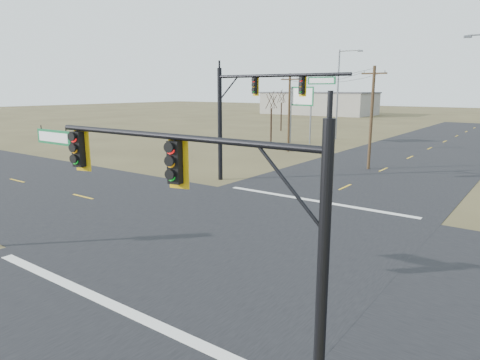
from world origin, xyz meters
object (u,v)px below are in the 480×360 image
at_px(highway_sign, 301,104).
at_px(streetlight_c, 339,90).
at_px(utility_pole_near, 372,116).
at_px(bare_tree_a, 271,100).
at_px(mast_arm_far, 252,102).
at_px(utility_pole_far, 289,111).
at_px(bare_tree_b, 282,96).
at_px(mast_arm_near, 172,177).

bearing_deg(highway_sign, streetlight_c, 81.54).
bearing_deg(utility_pole_near, bare_tree_a, 147.24).
bearing_deg(mast_arm_far, highway_sign, 123.30).
xyz_separation_m(utility_pole_far, streetlight_c, (-0.40, 13.68, 2.17)).
bearing_deg(bare_tree_b, mast_arm_far, -62.13).
bearing_deg(bare_tree_b, utility_pole_near, -46.81).
height_order(utility_pole_near, utility_pole_far, utility_pole_near).
xyz_separation_m(highway_sign, streetlight_c, (2.03, 6.59, 1.68)).
bearing_deg(mast_arm_far, streetlight_c, 115.22).
distance_m(bare_tree_a, bare_tree_b, 15.91).
xyz_separation_m(mast_arm_far, utility_pole_far, (-6.02, 15.57, -1.43)).
height_order(streetlight_c, bare_tree_a, streetlight_c).
bearing_deg(streetlight_c, bare_tree_a, -133.36).
height_order(mast_arm_far, bare_tree_b, mast_arm_far).
distance_m(mast_arm_near, bare_tree_b, 58.54).
bearing_deg(mast_arm_far, utility_pole_far, 123.98).
distance_m(mast_arm_near, streetlight_c, 48.40).
bearing_deg(streetlight_c, mast_arm_near, -83.78).
height_order(utility_pole_near, bare_tree_a, utility_pole_near).
xyz_separation_m(mast_arm_far, streetlight_c, (-6.43, 29.25, 0.74)).
xyz_separation_m(utility_pole_far, bare_tree_a, (-5.47, 5.24, 1.00)).
xyz_separation_m(mast_arm_near, bare_tree_a, (-20.49, 37.39, 0.90)).
distance_m(mast_arm_near, mast_arm_far, 18.91).
bearing_deg(mast_arm_far, mast_arm_near, -48.68).
height_order(utility_pole_near, bare_tree_b, utility_pole_near).
height_order(streetlight_c, bare_tree_b, streetlight_c).
relative_size(highway_sign, streetlight_c, 0.59).
distance_m(mast_arm_near, utility_pole_far, 35.49).
bearing_deg(mast_arm_near, streetlight_c, 96.85).
height_order(mast_arm_far, utility_pole_far, utility_pole_far).
bearing_deg(mast_arm_near, utility_pole_far, 103.30).
xyz_separation_m(utility_pole_near, bare_tree_b, (-23.05, 24.55, 1.09)).
height_order(mast_arm_near, utility_pole_far, utility_pole_far).
distance_m(highway_sign, streetlight_c, 7.10).
distance_m(streetlight_c, bare_tree_b, 13.48).
bearing_deg(utility_pole_near, bare_tree_b, 133.19).
distance_m(mast_arm_near, utility_pole_near, 27.47).
distance_m(mast_arm_far, bare_tree_a, 23.78).
bearing_deg(streetlight_c, highway_sign, -119.52).
xyz_separation_m(utility_pole_near, utility_pole_far, (-10.53, 5.05, -0.11)).
bearing_deg(mast_arm_near, bare_tree_b, 106.33).
xyz_separation_m(highway_sign, bare_tree_b, (-10.09, 12.41, 0.70)).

